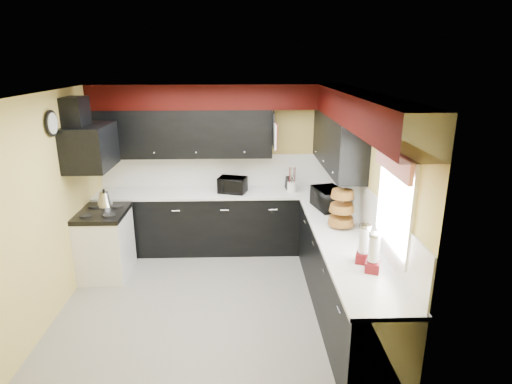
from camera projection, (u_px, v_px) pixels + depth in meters
ground at (214, 301)px, 5.25m from camera, size 3.60×3.60×0.00m
wall_back at (219, 167)px, 6.59m from camera, size 3.60×0.06×2.50m
wall_right at (367, 203)px, 4.93m from camera, size 0.06×3.60×2.50m
wall_left at (51, 207)px, 4.82m from camera, size 0.06×3.60×2.50m
ceiling at (207, 93)px, 4.50m from camera, size 3.60×3.60×0.06m
cab_back at (219, 222)px, 6.54m from camera, size 3.60×0.60×0.90m
cab_right at (343, 278)px, 4.87m from camera, size 0.60×3.00×0.90m
counter_back at (218, 193)px, 6.40m from camera, size 3.62×0.64×0.04m
counter_right at (346, 240)px, 4.73m from camera, size 0.64×3.02×0.04m
splash_back at (219, 171)px, 6.60m from camera, size 3.60×0.02×0.50m
splash_right at (366, 208)px, 4.95m from camera, size 0.02×3.60×0.50m
upper_back at (183, 133)px, 6.24m from camera, size 2.60×0.35×0.70m
upper_right at (338, 142)px, 5.62m from camera, size 0.35×1.80×0.70m
soffit_back at (216, 96)px, 6.09m from camera, size 3.60×0.36×0.35m
soffit_right at (363, 111)px, 4.43m from camera, size 0.36×3.24×0.35m
stove at (106, 245)px, 5.79m from camera, size 0.60×0.75×0.86m
cooktop at (102, 213)px, 5.65m from camera, size 0.62×0.77×0.06m
hood at (90, 147)px, 5.38m from camera, size 0.50×0.78×0.55m
hood_duct at (76, 113)px, 5.25m from camera, size 0.24×0.40×0.40m
window at (395, 204)px, 3.98m from camera, size 0.03×0.86×0.96m
valance at (393, 162)px, 3.86m from camera, size 0.04×0.88×0.20m
pan_top at (274, 120)px, 6.15m from camera, size 0.03×0.22×0.40m
pan_mid at (274, 139)px, 6.10m from camera, size 0.03×0.28×0.46m
pan_low at (273, 137)px, 6.36m from camera, size 0.03×0.24×0.42m
cut_board at (275, 137)px, 5.97m from camera, size 0.03×0.26×0.35m
baskets at (342, 208)px, 4.99m from camera, size 0.27×0.27×0.50m
clock at (51, 123)px, 4.79m from camera, size 0.03×0.30×0.30m
deco_plate at (382, 120)px, 4.29m from camera, size 0.03×0.24×0.24m
toaster_oven at (232, 185)px, 6.32m from camera, size 0.47×0.43×0.23m
microwave at (329, 199)px, 5.64m from camera, size 0.44×0.56×0.27m
utensil_crock at (292, 187)px, 6.36m from camera, size 0.15×0.15×0.15m
knife_block at (289, 183)px, 6.47m from camera, size 0.11×0.14×0.19m
kettle at (105, 199)px, 5.81m from camera, size 0.24×0.24×0.19m
dispenser_a at (373, 255)px, 3.94m from camera, size 0.17×0.17×0.35m
dispenser_b at (364, 245)px, 4.13m from camera, size 0.17×0.17×0.36m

